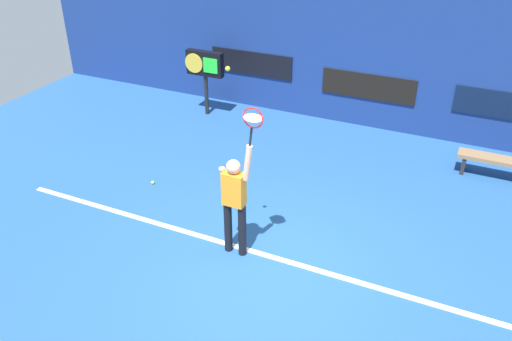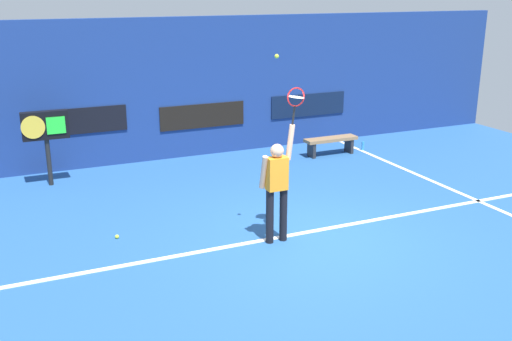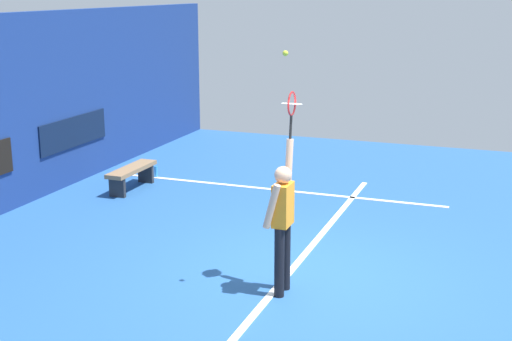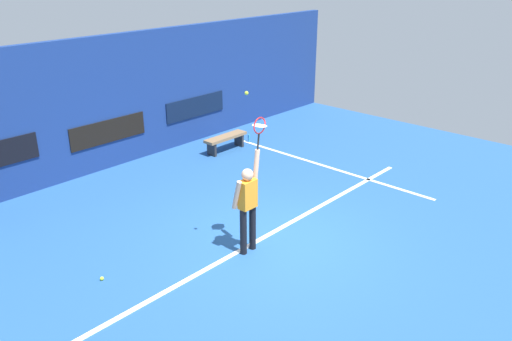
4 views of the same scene
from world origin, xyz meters
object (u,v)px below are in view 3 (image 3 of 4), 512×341
tennis_racket (292,106)px  tennis_ball (285,53)px  court_bench (132,173)px  water_bottle (156,172)px  tennis_player (282,218)px

tennis_racket → tennis_ball: size_ratio=9.10×
court_bench → water_bottle: 1.00m
tennis_racket → water_bottle: bearing=45.2°
tennis_ball → court_bench: bearing=49.8°
tennis_player → court_bench: size_ratio=1.42×
court_bench → water_bottle: bearing=0.0°
tennis_racket → court_bench: size_ratio=0.44×
tennis_ball → tennis_player: bearing=36.9°
tennis_player → water_bottle: size_ratio=8.30×
tennis_player → water_bottle: 6.33m
tennis_player → water_bottle: tennis_player is taller
tennis_player → tennis_ball: bearing=-143.1°
tennis_racket → court_bench: (3.29, 4.29, -2.06)m
water_bottle → court_bench: bearing=-180.0°
tennis_ball → water_bottle: (4.62, 4.31, -2.97)m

